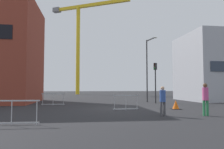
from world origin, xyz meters
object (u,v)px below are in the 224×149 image
at_px(construction_crane, 80,32).
at_px(traffic_cone_striped, 176,105).
at_px(pedestrian_waiting, 163,99).
at_px(traffic_light_far, 155,76).
at_px(streetlamp_tall, 148,64).
at_px(pedestrian_walking, 205,97).

xyz_separation_m(construction_crane, traffic_cone_striped, (7.60, -36.76, -14.54)).
relative_size(construction_crane, pedestrian_waiting, 12.90).
distance_m(construction_crane, traffic_light_far, 34.02).
height_order(construction_crane, traffic_cone_striped, construction_crane).
height_order(construction_crane, traffic_light_far, construction_crane).
xyz_separation_m(streetlamp_tall, pedestrian_walking, (-0.27, -11.90, -3.13)).
bearing_deg(streetlamp_tall, pedestrian_waiting, -103.20).
relative_size(traffic_light_far, pedestrian_walking, 2.23).
bearing_deg(pedestrian_waiting, traffic_light_far, 73.39).
distance_m(construction_crane, pedestrian_walking, 43.59).
relative_size(construction_crane, traffic_light_far, 5.24).
xyz_separation_m(pedestrian_walking, pedestrian_waiting, (-2.46, 0.27, -0.11)).
bearing_deg(streetlamp_tall, traffic_cone_striped, -92.58).
bearing_deg(traffic_cone_striped, traffic_light_far, 85.23).
bearing_deg(pedestrian_walking, construction_crane, 100.72).
relative_size(streetlamp_tall, pedestrian_waiting, 4.18).
bearing_deg(traffic_cone_striped, pedestrian_walking, -88.67).
relative_size(streetlamp_tall, traffic_cone_striped, 10.45).
xyz_separation_m(traffic_light_far, pedestrian_walking, (-0.41, -9.89, -1.68)).
relative_size(construction_crane, pedestrian_walking, 11.68).
bearing_deg(pedestrian_walking, traffic_cone_striped, 91.33).
relative_size(pedestrian_walking, traffic_cone_striped, 2.76).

